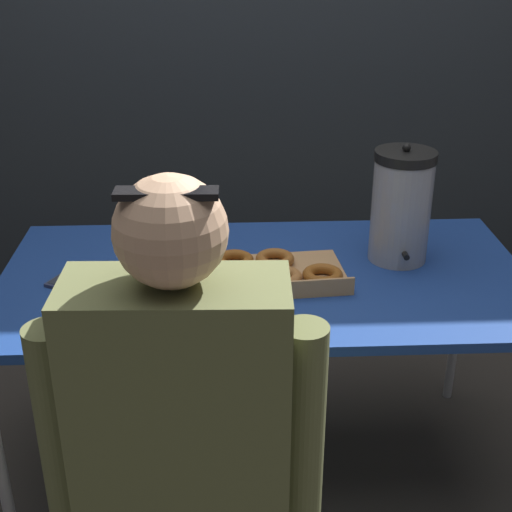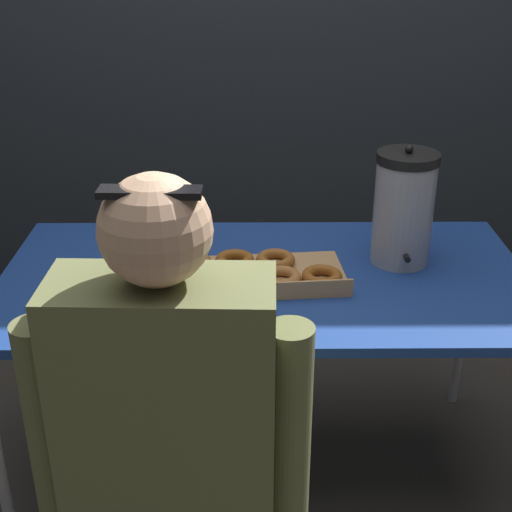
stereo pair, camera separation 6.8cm
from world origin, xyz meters
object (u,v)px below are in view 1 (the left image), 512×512
donut_box (231,275)px  coffee_urn (401,206)px  person_seated (184,482)px  cell_phone (70,277)px

donut_box → coffee_urn: size_ratio=1.79×
coffee_urn → person_seated: person_seated is taller
coffee_urn → cell_phone: (-0.96, -0.09, -0.16)m
coffee_urn → person_seated: size_ratio=0.29×
coffee_urn → cell_phone: size_ratio=2.22×
coffee_urn → person_seated: bearing=-127.0°
donut_box → person_seated: person_seated is taller
donut_box → person_seated: size_ratio=0.51×
cell_phone → person_seated: person_seated is taller
person_seated → cell_phone: bearing=-61.8°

